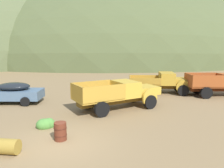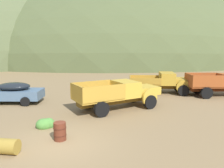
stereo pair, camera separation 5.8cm
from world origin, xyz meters
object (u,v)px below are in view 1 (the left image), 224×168
object	(u,v)px
truck_faded_yellow	(123,94)
oil_drum_foreground	(60,131)
truck_mustard	(166,82)
oil_drum_tipped	(8,147)
car_chalk_blue	(9,92)

from	to	relation	value
truck_faded_yellow	oil_drum_foreground	xyz separation A→B (m)	(-4.51, -4.41, -0.59)
truck_faded_yellow	truck_mustard	size ratio (longest dim) A/B	1.06
truck_mustard	oil_drum_foreground	world-z (taller)	truck_mustard
truck_faded_yellow	oil_drum_tipped	distance (m)	8.46
oil_drum_tipped	truck_mustard	bearing A→B (deg)	37.20
truck_faded_yellow	oil_drum_tipped	world-z (taller)	truck_faded_yellow
car_chalk_blue	oil_drum_tipped	size ratio (longest dim) A/B	5.05
truck_faded_yellow	oil_drum_foreground	size ratio (longest dim) A/B	7.57
car_chalk_blue	truck_faded_yellow	xyz separation A→B (m)	(7.88, -3.65, 0.20)
truck_mustard	oil_drum_tipped	xyz separation A→B (m)	(-11.88, -9.02, -0.68)
oil_drum_foreground	truck_mustard	bearing A→B (deg)	39.85
car_chalk_blue	oil_drum_tipped	world-z (taller)	car_chalk_blue
truck_faded_yellow	oil_drum_foreground	distance (m)	6.33
car_chalk_blue	oil_drum_foreground	bearing A→B (deg)	128.41
car_chalk_blue	truck_mustard	bearing A→B (deg)	-163.80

